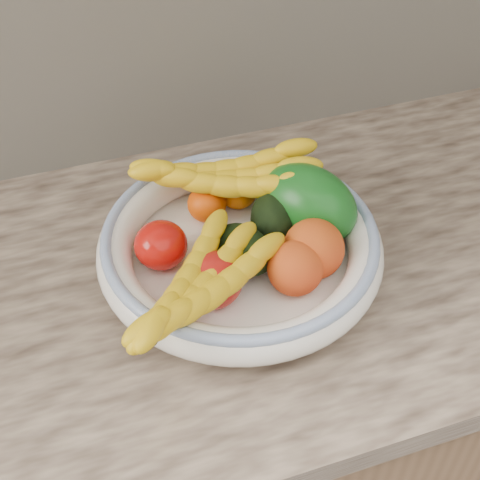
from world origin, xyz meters
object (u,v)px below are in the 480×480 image
green_mango (307,203)px  banana_bunch_back (226,181)px  fruit_bowl (240,246)px  banana_bunch_front (199,291)px

green_mango → banana_bunch_back: bearing=110.5°
fruit_bowl → green_mango: bearing=13.1°
green_mango → banana_bunch_front: 0.22m
green_mango → fruit_bowl: bearing=159.4°
fruit_bowl → green_mango: (0.11, 0.03, 0.03)m
green_mango → banana_bunch_front: bearing=177.6°
banana_bunch_front → fruit_bowl: bearing=7.2°
banana_bunch_back → banana_bunch_front: 0.21m
green_mango → banana_bunch_back: green_mango is taller
green_mango → banana_bunch_back: size_ratio=0.53×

